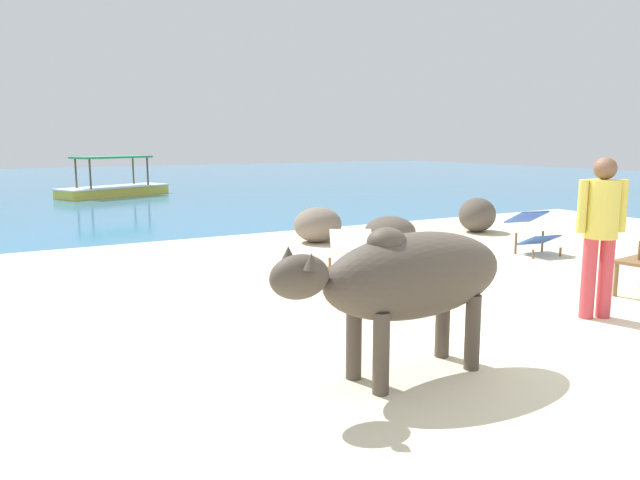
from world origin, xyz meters
name	(u,v)px	position (x,y,z in m)	size (l,w,h in m)	color
sand_beach	(521,340)	(0.00, 0.00, 0.02)	(18.00, 14.00, 0.04)	beige
water_surface	(97,186)	(0.00, 22.00, 0.00)	(60.00, 36.00, 0.03)	teal
cow	(410,277)	(-1.45, -0.20, 0.81)	(2.06, 0.68, 1.16)	#4C4238
deck_chair_near	(532,230)	(3.38, 2.90, 0.42)	(0.65, 0.84, 0.68)	brown
deck_chair_far	(350,253)	(-0.22, 2.58, 0.42)	(0.83, 0.92, 0.68)	brown
person_standing	(601,225)	(1.14, 0.09, 0.99)	(0.48, 0.32, 1.62)	#CC3D47
shore_rock_large	(477,215)	(4.29, 5.06, 0.38)	(0.85, 0.71, 0.67)	brown
shore_rock_medium	(396,228)	(2.50, 5.29, 0.21)	(0.55, 0.53, 0.33)	brown
shore_rock_small	(318,225)	(0.97, 5.54, 0.35)	(0.87, 0.80, 0.62)	gray
shore_rock_flat	(390,232)	(1.78, 4.49, 0.30)	(0.86, 0.86, 0.52)	brown
boat_yellow	(114,188)	(-0.31, 16.89, 0.29)	(3.82, 2.56, 1.29)	gold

